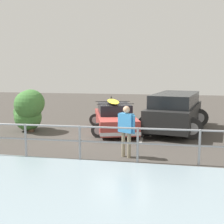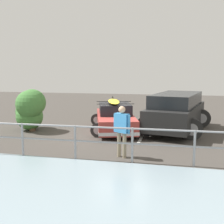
{
  "view_description": "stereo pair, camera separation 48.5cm",
  "coord_description": "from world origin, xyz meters",
  "px_view_note": "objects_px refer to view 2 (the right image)",
  "views": [
    {
      "loc": [
        -1.87,
        11.75,
        2.69
      ],
      "look_at": [
        0.44,
        -0.12,
        0.95
      ],
      "focal_mm": 45.0,
      "sensor_mm": 36.0,
      "label": 1
    },
    {
      "loc": [
        -2.34,
        11.65,
        2.69
      ],
      "look_at": [
        0.44,
        -0.12,
        0.95
      ],
      "focal_mm": 45.0,
      "sensor_mm": 36.0,
      "label": 2
    }
  ],
  "objects_px": {
    "sedan_car": "(115,118)",
    "suv_car": "(177,111)",
    "person_bystander": "(122,127)",
    "bush_near_left": "(30,109)"
  },
  "relations": [
    {
      "from": "sedan_car",
      "to": "suv_car",
      "type": "relative_size",
      "value": 0.85
    },
    {
      "from": "suv_car",
      "to": "person_bystander",
      "type": "distance_m",
      "value": 4.83
    },
    {
      "from": "suv_car",
      "to": "person_bystander",
      "type": "bearing_deg",
      "value": 70.21
    },
    {
      "from": "sedan_car",
      "to": "person_bystander",
      "type": "xyz_separation_m",
      "value": [
        -1.12,
        3.97,
        0.39
      ]
    },
    {
      "from": "person_bystander",
      "to": "bush_near_left",
      "type": "relative_size",
      "value": 0.85
    },
    {
      "from": "person_bystander",
      "to": "bush_near_left",
      "type": "distance_m",
      "value": 5.8
    },
    {
      "from": "person_bystander",
      "to": "suv_car",
      "type": "bearing_deg",
      "value": -109.79
    },
    {
      "from": "person_bystander",
      "to": "sedan_car",
      "type": "bearing_deg",
      "value": -74.29
    },
    {
      "from": "sedan_car",
      "to": "person_bystander",
      "type": "bearing_deg",
      "value": 105.71
    },
    {
      "from": "suv_car",
      "to": "person_bystander",
      "type": "height_order",
      "value": "suv_car"
    }
  ]
}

